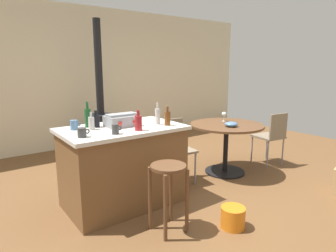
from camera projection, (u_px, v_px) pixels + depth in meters
The scene contains 21 objects.
ground_plane at pixel (185, 193), 3.69m from camera, with size 8.80×8.80×0.00m, color brown.
back_wall at pixel (90, 78), 5.78m from camera, with size 8.00×0.10×2.70m, color beige.
kitchen_island at pixel (123, 166), 3.33m from camera, with size 1.34×0.83×0.91m.
wooden_stool at pixel (168, 183), 2.75m from camera, with size 0.34×0.34×0.67m.
dining_table at pixel (226, 135), 4.28m from camera, with size 1.07×1.07×0.74m.
folding_chair_near at pixel (175, 146), 3.97m from camera, with size 0.45×0.45×0.86m.
folding_chair_far at pixel (272, 134), 4.64m from camera, with size 0.45×0.45×0.86m.
wood_stove at pixel (101, 122), 5.29m from camera, with size 0.44×0.45×2.37m.
toolbox at pixel (122, 120), 3.28m from camera, with size 0.36×0.26×0.14m.
bottle_0 at pixel (167, 118), 3.33m from camera, with size 0.07×0.07×0.22m.
bottle_1 at pixel (96, 121), 3.22m from camera, with size 0.08×0.08×0.19m.
bottle_2 at pixel (91, 123), 3.10m from camera, with size 0.07×0.07×0.19m.
bottle_3 at pixel (158, 116), 3.38m from camera, with size 0.06×0.06×0.25m.
bottle_4 at pixel (138, 123), 3.06m from camera, with size 0.08×0.08×0.22m.
bottle_5 at pixel (88, 117), 3.22m from camera, with size 0.07×0.07×0.28m.
cup_0 at pixel (74, 125), 3.10m from camera, with size 0.12×0.08×0.10m.
cup_1 at pixel (115, 129), 2.90m from camera, with size 0.11×0.07×0.10m.
cup_2 at pixel (82, 133), 2.77m from camera, with size 0.12×0.08×0.09m.
wine_glass at pixel (224, 114), 4.45m from camera, with size 0.07×0.07×0.14m.
serving_bowl at pixel (231, 124), 4.06m from camera, with size 0.18×0.18×0.07m, color #4C7099.
plastic_bucket at pixel (233, 217), 2.88m from camera, with size 0.24×0.24×0.21m, color orange.
Camera 1 is at (-2.22, -2.64, 1.58)m, focal length 31.09 mm.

